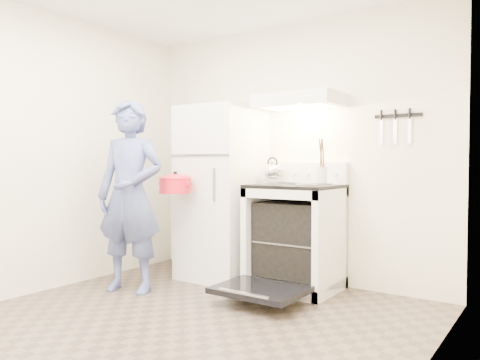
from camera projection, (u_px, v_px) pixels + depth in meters
name	position (u px, v px, depth m)	size (l,w,h in m)	color
floor	(162.00, 332.00, 3.17)	(3.60, 3.60, 0.00)	brown
back_wall	(290.00, 152.00, 4.61)	(3.20, 0.02, 2.50)	white
refrigerator	(222.00, 193.00, 4.66)	(0.70, 0.70, 1.70)	white
stove_body	(295.00, 239.00, 4.23)	(0.76, 0.65, 0.92)	white
cooktop	(295.00, 186.00, 4.22)	(0.76, 0.65, 0.03)	black
backsplash	(309.00, 173.00, 4.45)	(0.76, 0.07, 0.20)	white
oven_door	(260.00, 290.00, 3.76)	(0.70, 0.54, 0.04)	black
oven_rack	(295.00, 241.00, 4.24)	(0.60, 0.52, 0.01)	slate
range_hood	(300.00, 101.00, 4.25)	(0.76, 0.50, 0.12)	white
knife_strip	(398.00, 116.00, 3.99)	(0.40, 0.02, 0.03)	black
pizza_stone	(289.00, 238.00, 4.33)	(0.31, 0.31, 0.02)	#97754C
tea_kettle	(272.00, 170.00, 4.47)	(0.21, 0.17, 0.25)	#B8B8BD
utensil_jar	(322.00, 175.00, 3.92)	(0.09, 0.09, 0.13)	silver
person	(130.00, 196.00, 4.15)	(0.62, 0.41, 1.70)	navy
dutch_oven	(175.00, 186.00, 4.31)	(0.36, 0.29, 0.24)	red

